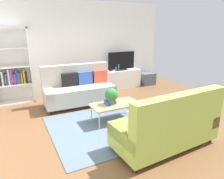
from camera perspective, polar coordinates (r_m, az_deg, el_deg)
name	(u,v)px	position (r m, az deg, el deg)	size (l,w,h in m)	color
ground_plane	(113,124)	(4.73, 0.25, -9.46)	(7.68, 7.68, 0.00)	brown
wall_far	(73,48)	(6.88, -10.69, 11.24)	(6.40, 0.12, 2.90)	white
area_rug	(117,124)	(4.71, 1.43, -9.53)	(2.90, 2.20, 0.01)	slate
couch_beige	(79,89)	(5.82, -9.09, 0.25)	(1.93, 0.90, 1.10)	#B2ADA3
couch_green	(167,126)	(3.80, 15.06, -9.64)	(1.94, 0.93, 1.10)	#A3BC4C
coffee_table	(115,105)	(4.73, 0.85, -4.25)	(1.10, 0.56, 0.42)	tan
tv_console	(121,79)	(7.37, 2.46, 2.97)	(1.40, 0.44, 0.64)	silver
tv	(121,61)	(7.23, 2.61, 7.80)	(1.00, 0.20, 0.64)	black
bookshelf	(10,70)	(6.35, -26.45, 4.79)	(1.10, 0.36, 2.10)	white
storage_trunk	(147,79)	(7.90, 9.79, 2.95)	(0.52, 0.40, 0.44)	#4C5666
potted_plant	(111,95)	(4.63, -0.20, -1.66)	(0.30, 0.30, 0.37)	brown
table_book_0	(110,103)	(4.70, -0.52, -3.83)	(0.24, 0.18, 0.03)	#3359B2
table_book_1	(110,102)	(4.69, -0.52, -3.49)	(0.24, 0.18, 0.03)	#3359B2
table_book_2	(110,101)	(4.68, -0.52, -3.17)	(0.24, 0.18, 0.03)	#3359B2
vase_0	(105,69)	(7.07, -1.81, 5.64)	(0.14, 0.14, 0.15)	#4C72B2
vase_1	(111,68)	(7.15, -0.36, 5.95)	(0.10, 0.10, 0.19)	#4C72B2
bottle_0	(116,69)	(7.15, 1.09, 5.76)	(0.05, 0.05, 0.15)	#3359B2
bottle_1	(119,67)	(7.19, 1.82, 6.13)	(0.05, 0.05, 0.22)	#3F8C4C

